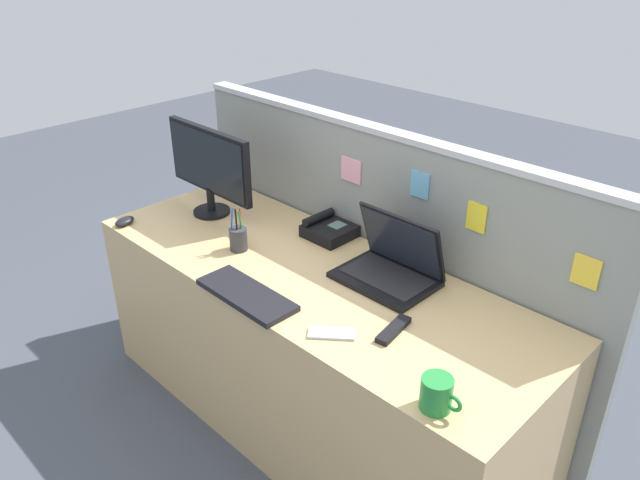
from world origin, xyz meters
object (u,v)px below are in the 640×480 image
tv_remote (394,330)px  coffee_mug (437,394)px  computer_mouse_right_hand (125,221)px  desk_phone (328,230)px  desktop_monitor (209,165)px  cell_phone_silver_slab (331,334)px  keyboard_main (246,295)px  pen_cup (238,238)px  laptop (392,263)px

tv_remote → coffee_mug: size_ratio=1.31×
computer_mouse_right_hand → coffee_mug: coffee_mug is taller
desk_phone → computer_mouse_right_hand: 0.92m
desktop_monitor → cell_phone_silver_slab: (1.05, -0.30, -0.23)m
keyboard_main → coffee_mug: bearing=1.3°
tv_remote → coffee_mug: (0.31, -0.20, 0.04)m
desktop_monitor → cell_phone_silver_slab: size_ratio=3.51×
desktop_monitor → keyboard_main: bearing=-27.6°
desktop_monitor → pen_cup: 0.44m
pen_cup → keyboard_main: bearing=-34.5°
computer_mouse_right_hand → tv_remote: computer_mouse_right_hand is taller
keyboard_main → tv_remote: size_ratio=2.39×
desktop_monitor → coffee_mug: desktop_monitor is taller
computer_mouse_right_hand → cell_phone_silver_slab: 1.23m
desk_phone → pen_cup: pen_cup is taller
laptop → computer_mouse_right_hand: size_ratio=3.63×
tv_remote → desktop_monitor: bearing=163.7°
laptop → computer_mouse_right_hand: laptop is taller
desktop_monitor → tv_remote: size_ratio=3.20×
keyboard_main → computer_mouse_right_hand: 0.85m
keyboard_main → computer_mouse_right_hand: size_ratio=4.07×
pen_cup → cell_phone_silver_slab: pen_cup is taller
laptop → coffee_mug: (0.53, -0.46, -0.01)m
desk_phone → keyboard_main: 0.57m
laptop → cell_phone_silver_slab: bearing=-78.2°
keyboard_main → tv_remote: keyboard_main is taller
laptop → keyboard_main: laptop is taller
pen_cup → coffee_mug: pen_cup is taller
laptop → tv_remote: size_ratio=2.13×
cell_phone_silver_slab → computer_mouse_right_hand: bearing=-127.4°
cell_phone_silver_slab → tv_remote: size_ratio=0.91×
pen_cup → computer_mouse_right_hand: bearing=-158.9°
keyboard_main → coffee_mug: size_ratio=3.14×
desk_phone → coffee_mug: bearing=-30.0°
computer_mouse_right_hand → tv_remote: size_ratio=0.59×
keyboard_main → computer_mouse_right_hand: bearing=-179.3°
desktop_monitor → laptop: bearing=7.3°
pen_cup → cell_phone_silver_slab: size_ratio=1.21×
tv_remote → computer_mouse_right_hand: bearing=179.4°
laptop → computer_mouse_right_hand: 1.24m
pen_cup → cell_phone_silver_slab: bearing=-12.9°
computer_mouse_right_hand → pen_cup: size_ratio=0.53×
laptop → computer_mouse_right_hand: (-1.14, -0.48, -0.05)m
computer_mouse_right_hand → cell_phone_silver_slab: (1.23, 0.06, -0.01)m
desk_phone → tv_remote: bearing=-28.7°
keyboard_main → pen_cup: (-0.30, 0.21, 0.04)m
desk_phone → pen_cup: bearing=-117.2°
computer_mouse_right_hand → coffee_mug: bearing=-15.0°
keyboard_main → cell_phone_silver_slab: (0.38, 0.05, -0.01)m
cell_phone_silver_slab → coffee_mug: (0.44, -0.04, 0.05)m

